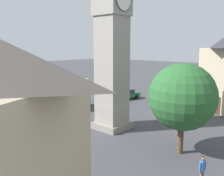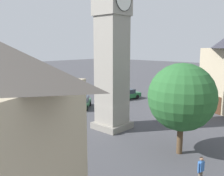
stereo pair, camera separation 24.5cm
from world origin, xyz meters
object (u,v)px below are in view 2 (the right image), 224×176
car_white_side (128,94)px  tree (182,97)px  clock_tower (112,11)px  pedestrian (201,168)px  car_blue_kerb (82,102)px  car_silver_kerb (167,110)px  car_red_corner (45,140)px

car_white_side → tree: size_ratio=0.63×
clock_tower → pedestrian: clock_tower is taller
clock_tower → car_white_side: (-11.60, -7.44, -10.45)m
car_blue_kerb → pedestrian: pedestrian is taller
car_silver_kerb → car_blue_kerb: bearing=-68.7°
clock_tower → car_blue_kerb: bearing=-111.5°
car_silver_kerb → car_white_side: (-4.36, -9.37, 0.00)m
car_white_side → car_blue_kerb: bearing=-5.6°
car_white_side → tree: (12.48, 15.17, 3.57)m
car_silver_kerb → tree: bearing=35.5°
car_red_corner → tree: bearing=128.2°
car_blue_kerb → tree: size_ratio=0.63×
clock_tower → tree: bearing=83.5°
car_white_side → car_red_corner: bearing=20.4°
clock_tower → car_silver_kerb: clock_tower is taller
tree → car_blue_kerb: bearing=-104.5°
tree → car_red_corner: bearing=-51.8°
car_blue_kerb → car_silver_kerb: same height
pedestrian → clock_tower: bearing=-110.3°
car_blue_kerb → car_silver_kerb: (-3.98, 10.19, 0.00)m
clock_tower → tree: size_ratio=2.81×
car_white_side → pedestrian: 23.89m
car_silver_kerb → pedestrian: (11.20, 8.76, 0.25)m
tree → pedestrian: bearing=43.9°
car_blue_kerb → car_silver_kerb: bearing=111.3°
car_white_side → tree: tree is taller
car_blue_kerb → tree: (4.14, 15.99, 3.57)m
clock_tower → car_silver_kerb: 12.86m
clock_tower → car_red_corner: 12.75m
clock_tower → pedestrian: size_ratio=11.36×
car_silver_kerb → tree: tree is taller
car_blue_kerb → car_red_corner: size_ratio=0.97×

